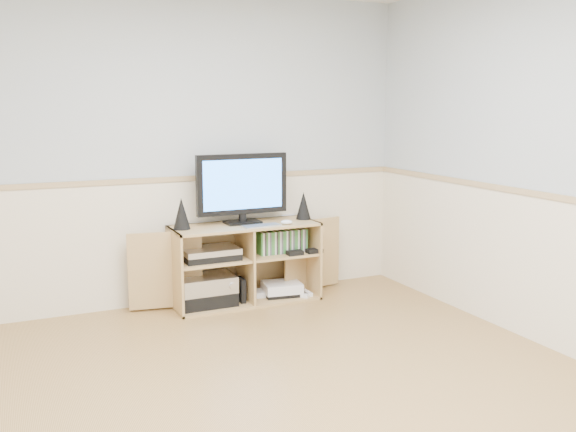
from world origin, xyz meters
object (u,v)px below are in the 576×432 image
(media_cabinet, at_px, (243,261))
(keyboard, at_px, (262,226))
(monitor, at_px, (242,186))
(game_consoles, at_px, (280,289))

(media_cabinet, xyz_separation_m, keyboard, (0.09, -0.19, 0.32))
(monitor, bearing_deg, keyboard, -64.50)
(media_cabinet, xyz_separation_m, game_consoles, (0.31, -0.07, -0.26))
(media_cabinet, height_order, keyboard, keyboard)
(media_cabinet, bearing_deg, keyboard, -65.19)
(media_cabinet, relative_size, monitor, 2.44)
(media_cabinet, bearing_deg, game_consoles, -12.19)
(media_cabinet, relative_size, keyboard, 6.08)
(media_cabinet, height_order, monitor, monitor)
(keyboard, bearing_deg, media_cabinet, 110.65)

